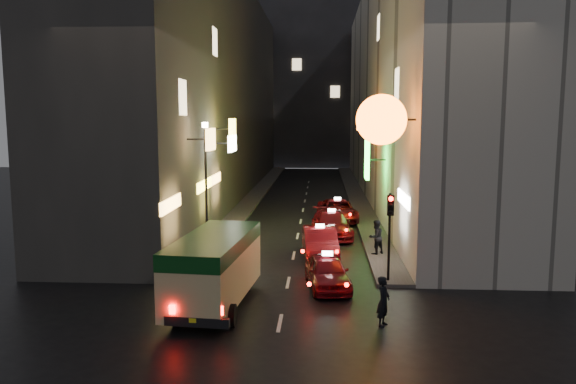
% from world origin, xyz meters
% --- Properties ---
extents(ground, '(120.00, 120.00, 0.00)m').
position_xyz_m(ground, '(0.00, 0.00, 0.00)').
color(ground, black).
rests_on(ground, ground).
extents(building_left, '(7.44, 52.02, 18.00)m').
position_xyz_m(building_left, '(-8.00, 33.99, 9.00)').
color(building_left, '#393634').
rests_on(building_left, ground).
extents(building_right, '(8.34, 52.00, 18.00)m').
position_xyz_m(building_right, '(8.00, 33.99, 9.00)').
color(building_right, '#B3ADA4').
rests_on(building_right, ground).
extents(building_far, '(30.00, 10.00, 22.00)m').
position_xyz_m(building_far, '(0.00, 66.00, 11.00)').
color(building_far, '#333237').
rests_on(building_far, ground).
extents(sidewalk_left, '(1.50, 52.00, 0.15)m').
position_xyz_m(sidewalk_left, '(-4.25, 34.00, 0.07)').
color(sidewalk_left, '#4B4845').
rests_on(sidewalk_left, ground).
extents(sidewalk_right, '(1.50, 52.00, 0.15)m').
position_xyz_m(sidewalk_right, '(4.25, 34.00, 0.07)').
color(sidewalk_right, '#4B4845').
rests_on(sidewalk_right, ground).
extents(minibus, '(2.59, 6.06, 2.53)m').
position_xyz_m(minibus, '(-2.38, 5.47, 1.60)').
color(minibus, tan).
rests_on(minibus, ground).
extents(taxi_near, '(2.58, 4.90, 1.65)m').
position_xyz_m(taxi_near, '(1.56, 7.94, 0.74)').
color(taxi_near, maroon).
rests_on(taxi_near, ground).
extents(taxi_second, '(2.57, 5.39, 1.84)m').
position_xyz_m(taxi_second, '(1.26, 12.74, 0.83)').
color(taxi_second, maroon).
rests_on(taxi_second, ground).
extents(taxi_third, '(2.65, 5.32, 1.80)m').
position_xyz_m(taxi_third, '(1.89, 17.54, 0.81)').
color(taxi_third, maroon).
rests_on(taxi_third, ground).
extents(taxi_far, '(2.57, 5.19, 1.76)m').
position_xyz_m(taxi_far, '(2.35, 22.36, 0.80)').
color(taxi_far, maroon).
rests_on(taxi_far, ground).
extents(pedestrian_crossing, '(0.60, 0.71, 1.83)m').
position_xyz_m(pedestrian_crossing, '(3.30, 3.97, 0.91)').
color(pedestrian_crossing, black).
rests_on(pedestrian_crossing, ground).
extents(pedestrian_sidewalk, '(0.82, 0.76, 1.86)m').
position_xyz_m(pedestrian_sidewalk, '(3.91, 12.97, 1.08)').
color(pedestrian_sidewalk, black).
rests_on(pedestrian_sidewalk, sidewalk_right).
extents(traffic_light, '(0.26, 0.43, 3.50)m').
position_xyz_m(traffic_light, '(4.00, 8.47, 2.69)').
color(traffic_light, black).
rests_on(traffic_light, sidewalk_right).
extents(lamp_post, '(0.28, 0.28, 6.22)m').
position_xyz_m(lamp_post, '(-4.20, 13.00, 3.72)').
color(lamp_post, black).
rests_on(lamp_post, sidewalk_left).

